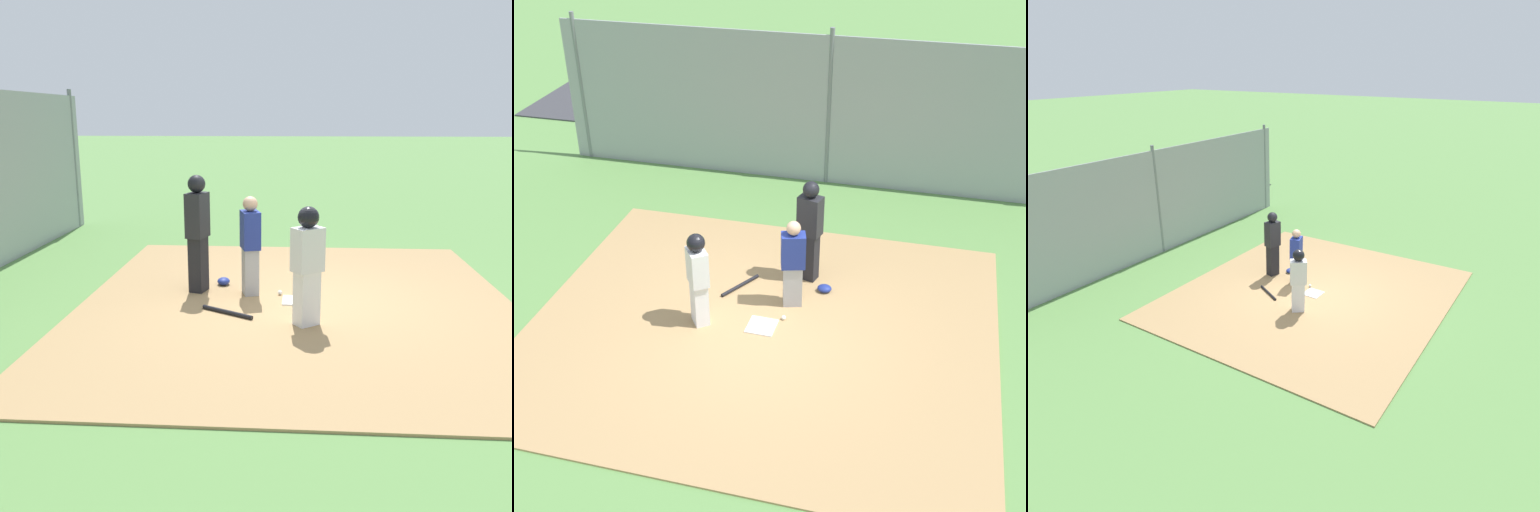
# 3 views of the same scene
# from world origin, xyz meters

# --- Properties ---
(ground_plane) EXTENTS (140.00, 140.00, 0.00)m
(ground_plane) POSITION_xyz_m (0.00, 0.00, 0.00)
(ground_plane) COLOR #5B8947
(dirt_infield) EXTENTS (7.20, 6.40, 0.03)m
(dirt_infield) POSITION_xyz_m (0.00, 0.00, 0.01)
(dirt_infield) COLOR #A88456
(dirt_infield) RESTS_ON ground_plane
(home_plate) EXTENTS (0.45, 0.45, 0.02)m
(home_plate) POSITION_xyz_m (0.00, 0.00, 0.04)
(home_plate) COLOR white
(home_plate) RESTS_ON dirt_infield
(catcher) EXTENTS (0.44, 0.35, 1.53)m
(catcher) POSITION_xyz_m (-0.32, -0.73, 0.82)
(catcher) COLOR #9E9EA3
(catcher) RESTS_ON dirt_infield
(umpire) EXTENTS (0.44, 0.35, 1.83)m
(umpire) POSITION_xyz_m (-0.42, -1.55, 1.01)
(umpire) COLOR black
(umpire) RESTS_ON dirt_infield
(runner) EXTENTS (0.43, 0.46, 1.59)m
(runner) POSITION_xyz_m (0.97, 0.12, 0.93)
(runner) COLOR silver
(runner) RESTS_ON dirt_infield
(baseball_bat) EXTENTS (0.47, 0.76, 0.06)m
(baseball_bat) POSITION_xyz_m (0.64, -0.98, 0.06)
(baseball_bat) COLOR black
(baseball_bat) RESTS_ON dirt_infield
(catcher_mask) EXTENTS (0.24, 0.20, 0.12)m
(catcher_mask) POSITION_xyz_m (-0.77, -1.21, 0.09)
(catcher_mask) COLOR navy
(catcher_mask) RESTS_ON dirt_infield
(baseball) EXTENTS (0.07, 0.07, 0.07)m
(baseball) POSITION_xyz_m (-0.29, -0.27, 0.07)
(baseball) COLOR white
(baseball) RESTS_ON dirt_infield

